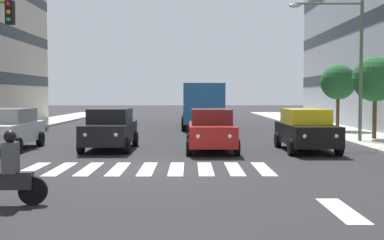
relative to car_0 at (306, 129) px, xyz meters
The scene contains 12 objects.
ground_plane 7.75m from the car_0, 38.22° to the left, with size 180.00×180.00×0.00m, color #262628.
crosswalk_markings 7.75m from the car_0, 38.22° to the left, with size 7.65×2.80×0.01m.
lane_arrow_0 10.44m from the car_0, 80.60° to the left, with size 0.50×2.20×0.01m, color silver.
car_0 is the anchor object (origin of this frame).
car_1 3.86m from the car_0, ahead, with size 2.02×4.44×1.72m.
car_2 8.11m from the car_0, ahead, with size 2.02×4.44×1.72m.
car_3 12.33m from the car_0, ahead, with size 2.02×4.44×1.72m.
bus_behind_traffic 15.06m from the car_0, 75.11° to the right, with size 2.78×10.50×3.00m.
motorcycle_with_rider 12.99m from the car_0, 48.95° to the left, with size 1.70×0.37×1.57m.
street_lamp_left 5.21m from the car_0, 130.93° to the right, with size 3.49×0.28×6.52m.
street_tree_1 6.36m from the car_0, 136.53° to the right, with size 2.21×2.21×4.02m.
street_tree_2 10.80m from the car_0, 113.49° to the right, with size 2.12×2.12×3.97m.
Camera 1 is at (-1.32, 15.19, 2.31)m, focal length 46.05 mm.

